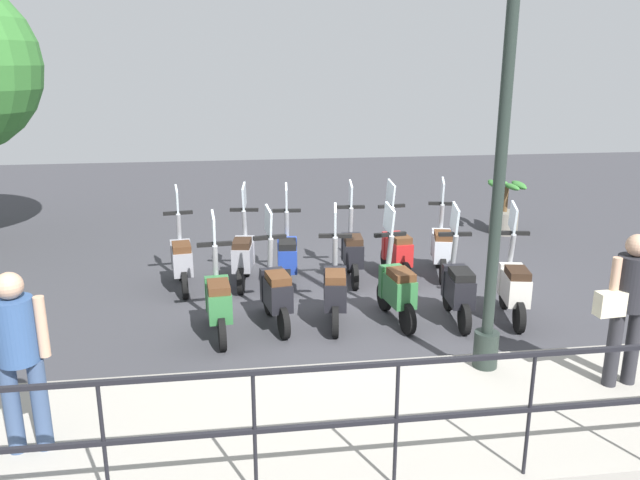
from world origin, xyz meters
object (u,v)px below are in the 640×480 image
at_px(scooter_near_5, 218,300).
at_px(scooter_far_4, 243,255).
at_px(scooter_far_2, 352,251).
at_px(scooter_near_0, 514,286).
at_px(scooter_near_3, 335,289).
at_px(scooter_far_3, 287,256).
at_px(potted_palm, 504,212).
at_px(pedestrian_with_bag, 628,299).
at_px(lamp_post_near, 499,180).
at_px(scooter_near_2, 396,287).
at_px(scooter_far_1, 396,250).
at_px(scooter_far_5, 182,259).
at_px(scooter_near_1, 458,287).
at_px(pedestrian_distant, 18,349).
at_px(scooter_near_4, 276,291).
at_px(scooter_far_0, 442,247).

bearing_deg(scooter_near_5, scooter_far_4, -15.90).
bearing_deg(scooter_far_2, scooter_near_0, -130.75).
distance_m(scooter_near_3, scooter_far_3, 1.62).
bearing_deg(scooter_near_3, potted_palm, -36.90).
relative_size(pedestrian_with_bag, scooter_near_3, 1.03).
bearing_deg(scooter_far_3, lamp_post_near, -145.82).
xyz_separation_m(potted_palm, scooter_far_2, (-2.38, 3.57, 0.04)).
bearing_deg(scooter_near_0, scooter_near_2, 95.91).
height_order(scooter_far_1, scooter_far_5, same).
bearing_deg(scooter_near_0, scooter_far_4, 73.44).
bearing_deg(scooter_near_1, pedestrian_distant, 123.20).
xyz_separation_m(scooter_near_1, scooter_far_3, (1.68, 2.10, 0.00)).
bearing_deg(scooter_near_4, scooter_near_5, 97.75).
distance_m(lamp_post_near, scooter_near_4, 3.25).
xyz_separation_m(scooter_near_0, scooter_far_2, (1.84, 1.82, 0.00)).
bearing_deg(lamp_post_near, scooter_far_4, 36.66).
height_order(scooter_near_1, scooter_far_0, same).
xyz_separation_m(scooter_near_4, scooter_far_5, (1.57, 1.31, 0.00)).
distance_m(pedestrian_with_bag, pedestrian_distant, 5.61).
distance_m(pedestrian_with_bag, scooter_far_1, 4.14).
height_order(pedestrian_distant, scooter_far_2, pedestrian_distant).
xyz_separation_m(pedestrian_with_bag, scooter_near_1, (2.12, 0.95, -0.60)).
distance_m(pedestrian_distant, scooter_near_0, 5.96).
distance_m(scooter_near_0, scooter_far_2, 2.59).
bearing_deg(scooter_near_3, scooter_far_4, 42.90).
distance_m(potted_palm, scooter_far_4, 5.76).
bearing_deg(lamp_post_near, scooter_near_3, 38.92).
relative_size(scooter_near_2, scooter_far_0, 1.00).
bearing_deg(scooter_near_5, potted_palm, -58.43).
relative_size(scooter_near_4, scooter_far_3, 1.00).
bearing_deg(scooter_far_1, scooter_near_4, 122.18).
xyz_separation_m(pedestrian_with_bag, scooter_near_3, (2.26, 2.56, -0.60)).
relative_size(pedestrian_with_bag, pedestrian_distant, 1.00).
distance_m(pedestrian_distant, scooter_near_5, 2.94).
relative_size(scooter_near_1, scooter_near_5, 1.00).
height_order(scooter_near_0, scooter_near_4, same).
xyz_separation_m(scooter_near_0, scooter_near_1, (0.05, 0.76, 0.00)).
distance_m(scooter_near_3, scooter_far_1, 2.05).
bearing_deg(scooter_near_5, scooter_near_0, -95.48).
bearing_deg(scooter_far_1, scooter_far_5, 84.30).
relative_size(pedestrian_distant, scooter_far_5, 1.03).
relative_size(scooter_far_1, scooter_far_3, 1.00).
distance_m(scooter_near_5, scooter_far_0, 3.98).
bearing_deg(scooter_far_3, scooter_near_0, -116.90).
bearing_deg(scooter_far_5, scooter_far_1, -97.73).
xyz_separation_m(scooter_near_0, scooter_near_4, (0.24, 3.14, 0.00)).
bearing_deg(scooter_near_3, scooter_near_5, 105.44).
bearing_deg(pedestrian_with_bag, lamp_post_near, 60.27).
distance_m(potted_palm, scooter_near_4, 6.31).
relative_size(lamp_post_near, pedestrian_distant, 2.89).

